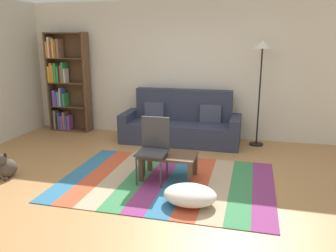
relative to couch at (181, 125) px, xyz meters
name	(u,v)px	position (x,y,z in m)	size (l,w,h in m)	color
ground_plane	(152,182)	(0.02, -2.02, -0.34)	(14.00, 14.00, 0.00)	#B27F4C
back_wall	(188,70)	(0.02, 0.53, 1.01)	(6.80, 0.10, 2.70)	silver
rug	(167,181)	(0.21, -1.94, -0.33)	(2.94, 2.11, 0.01)	teal
couch	(181,125)	(0.00, 0.00, 0.00)	(2.26, 0.80, 1.00)	#2D3347
bookshelf	(64,85)	(-2.64, 0.28, 0.66)	(0.90, 0.28, 2.09)	brown
coffee_table	(169,158)	(0.21, -1.83, -0.03)	(0.77, 0.50, 0.36)	#513826
pouf	(190,195)	(0.66, -2.56, -0.21)	(0.65, 0.50, 0.23)	white
dog	(7,167)	(-2.06, -2.37, -0.18)	(0.22, 0.35, 0.40)	#473D33
standing_lamp	(262,59)	(1.43, 0.15, 1.27)	(0.32, 0.32, 1.93)	black
tv_remote	(160,154)	(0.10, -1.89, 0.04)	(0.04, 0.15, 0.02)	black
folding_chair	(154,144)	(0.02, -1.94, 0.20)	(0.40, 0.40, 0.90)	#38383D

